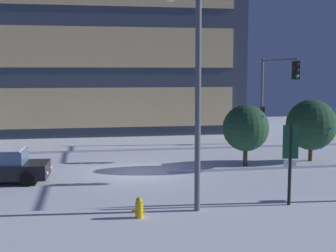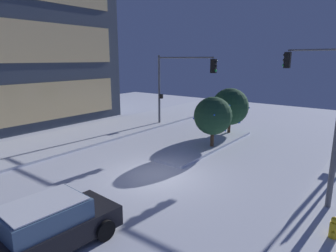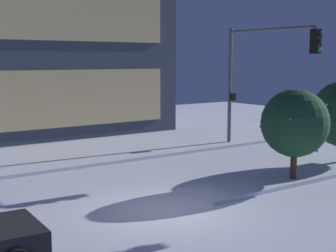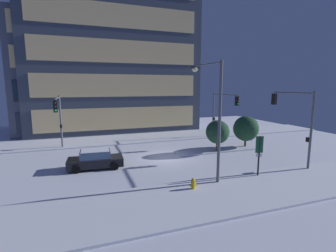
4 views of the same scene
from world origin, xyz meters
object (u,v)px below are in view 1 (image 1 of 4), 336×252
traffic_light_corner_far_right (275,86)px  street_lamp_arched (189,60)px  fire_hydrant (139,210)px  parking_info_sign (290,156)px  decorated_tree_median (311,125)px  decorated_tree_left_of_median (246,128)px

traffic_light_corner_far_right → street_lamp_arched: street_lamp_arched is taller
fire_hydrant → parking_info_sign: 5.70m
fire_hydrant → decorated_tree_median: size_ratio=0.24×
traffic_light_corner_far_right → decorated_tree_median: (0.40, -4.14, -1.95)m
fire_hydrant → decorated_tree_median: (10.10, 8.36, 1.67)m
street_lamp_arched → fire_hydrant: 5.43m
traffic_light_corner_far_right → parking_info_sign: bearing=-19.7°
parking_info_sign → decorated_tree_median: bearing=-19.2°
decorated_tree_median → parking_info_sign: bearing=-121.0°
fire_hydrant → parking_info_sign: parking_info_sign is taller
traffic_light_corner_far_right → decorated_tree_median: traffic_light_corner_far_right is taller
decorated_tree_left_of_median → fire_hydrant: bearing=-129.2°
fire_hydrant → decorated_tree_left_of_median: 9.98m
parking_info_sign → traffic_light_corner_far_right: bearing=-7.9°
parking_info_sign → decorated_tree_median: (4.64, 7.74, 0.15)m
traffic_light_corner_far_right → decorated_tree_left_of_median: traffic_light_corner_far_right is taller
decorated_tree_median → decorated_tree_left_of_median: bearing=-169.4°
traffic_light_corner_far_right → parking_info_sign: traffic_light_corner_far_right is taller
street_lamp_arched → decorated_tree_left_of_median: (4.29, 6.28, -3.23)m
fire_hydrant → traffic_light_corner_far_right: bearing=52.2°
decorated_tree_left_of_median → parking_info_sign: bearing=-96.2°
traffic_light_corner_far_right → fire_hydrant: 16.23m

